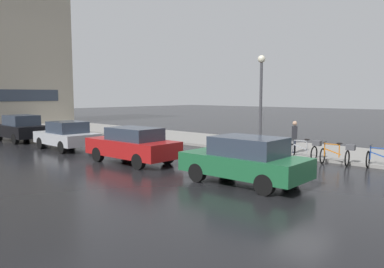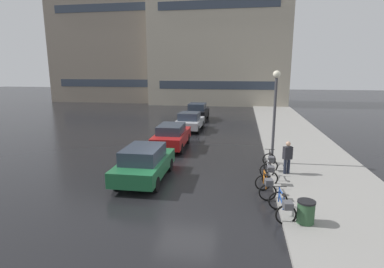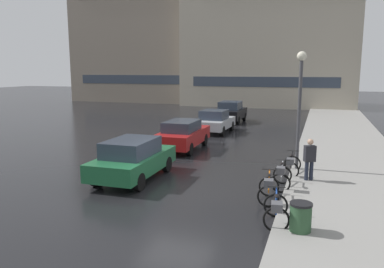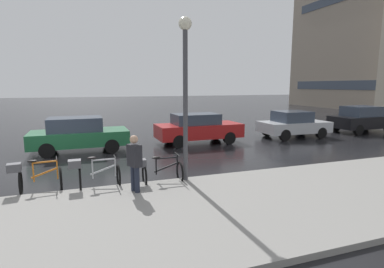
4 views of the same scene
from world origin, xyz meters
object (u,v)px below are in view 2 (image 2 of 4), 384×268
car_green (144,163)px  bicycle_farthest (270,161)px  streetlamp (275,105)px  car_red (172,136)px  car_silver (190,121)px  trash_bin (306,214)px  pedestrian (287,157)px  car_black (197,112)px  bicycle_second (266,185)px  bicycle_nearest (283,206)px  bicycle_third (269,172)px

car_green → bicycle_farthest: bearing=21.9°
car_green → streetlamp: bearing=28.2°
car_red → streetlamp: size_ratio=0.91×
car_red → car_silver: 5.84m
trash_bin → pedestrian: bearing=89.4°
car_red → trash_bin: bearing=-54.0°
car_black → trash_bin: size_ratio=4.57×
car_red → trash_bin: 11.10m
bicycle_farthest → bicycle_second: bearing=-97.4°
car_red → car_silver: (0.12, 5.84, -0.03)m
car_red → bicycle_second: bearing=-51.5°
car_black → bicycle_farthest: bearing=-68.1°
bicycle_nearest → trash_bin: bearing=-30.4°
pedestrian → car_black: bearing=113.1°
bicycle_second → car_green: 5.43m
bicycle_third → car_green: bearing=-174.7°
bicycle_nearest → car_red: bearing=124.3°
car_black → trash_bin: (6.56, -20.24, -0.40)m
bicycle_nearest → streetlamp: streetlamp is taller
bicycle_nearest → car_green: bearing=154.1°
bicycle_nearest → car_black: (-5.92, 19.86, 0.36)m
bicycle_third → car_red: car_red is taller
bicycle_third → car_silver: (-5.55, 11.13, 0.27)m
car_red → trash_bin: size_ratio=5.03×
car_green → streetlamp: streetlamp is taller
bicycle_third → pedestrian: 1.45m
streetlamp → car_red: bearing=156.4°
trash_bin → bicycle_second: bearing=116.9°
bicycle_second → bicycle_farthest: 3.39m
car_red → bicycle_farthest: bearing=-30.7°
bicycle_nearest → bicycle_third: size_ratio=1.03×
car_green → car_black: car_black is taller
car_black → streetlamp: size_ratio=0.82×
bicycle_third → car_black: bearing=109.0°
bicycle_nearest → streetlamp: (0.16, 5.96, 2.73)m
bicycle_third → streetlamp: 3.81m
bicycle_nearest → bicycle_third: 3.31m
pedestrian → trash_bin: pedestrian is taller
bicycle_farthest → car_green: size_ratio=0.33×
bicycle_farthest → trash_bin: bicycle_farthest is taller
bicycle_farthest → car_silver: size_ratio=0.36×
car_red → car_black: 11.27m
pedestrian → trash_bin: 4.76m
bicycle_third → bicycle_nearest: bearing=-86.5°
bicycle_second → car_green: car_green is taller
bicycle_farthest → car_black: car_black is taller
car_silver → car_black: 5.43m
trash_bin → car_red: bearing=126.0°
bicycle_second → car_black: bearing=106.8°
car_silver → trash_bin: size_ratio=4.45×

